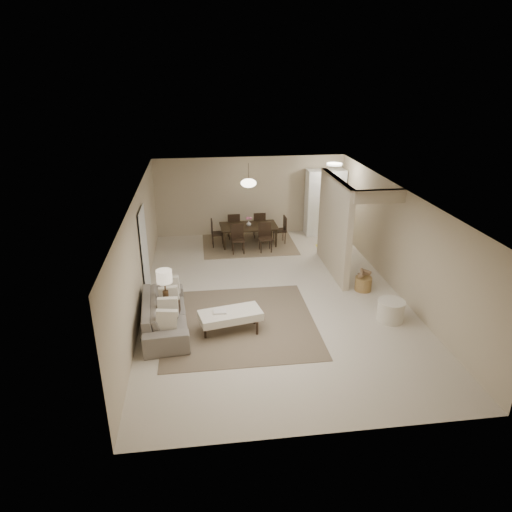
{
  "coord_description": "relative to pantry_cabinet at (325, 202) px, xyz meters",
  "views": [
    {
      "loc": [
        -1.63,
        -9.57,
        5.02
      ],
      "look_at": [
        -0.4,
        -0.02,
        1.05
      ],
      "focal_mm": 32.0,
      "sensor_mm": 36.0,
      "label": 1
    }
  ],
  "objects": [
    {
      "name": "right_wall",
      "position": [
        0.65,
        -4.15,
        0.2
      ],
      "size": [
        0.0,
        9.0,
        9.0
      ],
      "primitive_type": "plane",
      "rotation": [
        1.57,
        0.0,
        -1.57
      ],
      "color": "#C3B393",
      "rests_on": "floor"
    },
    {
      "name": "pantry_cabinet",
      "position": [
        0.0,
        0.0,
        0.0
      ],
      "size": [
        1.2,
        0.55,
        2.1
      ],
      "primitive_type": "cube",
      "color": "white",
      "rests_on": "floor"
    },
    {
      "name": "ottoman_bench",
      "position": [
        -3.46,
        -5.61,
        -0.69
      ],
      "size": [
        1.35,
        0.82,
        0.45
      ],
      "rotation": [
        0.0,
        0.0,
        0.2
      ],
      "color": "beige",
      "rests_on": "living_rug"
    },
    {
      "name": "side_table",
      "position": [
        -4.75,
        -5.27,
        -0.78
      ],
      "size": [
        0.54,
        0.54,
        0.53
      ],
      "primitive_type": "cube",
      "rotation": [
        0.0,
        0.0,
        -0.12
      ],
      "color": "black",
      "rests_on": "floor"
    },
    {
      "name": "back_wall",
      "position": [
        -2.35,
        0.35,
        0.2
      ],
      "size": [
        6.0,
        0.0,
        6.0
      ],
      "primitive_type": "plane",
      "rotation": [
        1.57,
        0.0,
        0.0
      ],
      "color": "#C3B393",
      "rests_on": "floor"
    },
    {
      "name": "dining_rug",
      "position": [
        -2.52,
        -0.7,
        -1.04
      ],
      "size": [
        2.8,
        2.1,
        0.01
      ],
      "primitive_type": "cube",
      "color": "#726546",
      "rests_on": "floor"
    },
    {
      "name": "table_lamp",
      "position": [
        -4.75,
        -5.27,
        0.05
      ],
      "size": [
        0.32,
        0.32,
        0.76
      ],
      "color": "#49331F",
      "rests_on": "side_table"
    },
    {
      "name": "vase",
      "position": [
        -2.52,
        -0.7,
        -0.37
      ],
      "size": [
        0.18,
        0.18,
        0.16
      ],
      "primitive_type": "imported",
      "rotation": [
        0.0,
        0.0,
        0.24
      ],
      "color": "silver",
      "rests_on": "dining_table"
    },
    {
      "name": "living_rug",
      "position": [
        -3.26,
        -5.31,
        -1.04
      ],
      "size": [
        3.2,
        3.2,
        0.01
      ],
      "primitive_type": "cube",
      "color": "brown",
      "rests_on": "floor"
    },
    {
      "name": "ceiling",
      "position": [
        -2.35,
        -4.15,
        1.45
      ],
      "size": [
        9.0,
        9.0,
        0.0
      ],
      "primitive_type": "plane",
      "rotation": [
        3.14,
        0.0,
        0.0
      ],
      "color": "white",
      "rests_on": "back_wall"
    },
    {
      "name": "round_pouf",
      "position": [
        -0.03,
        -5.6,
        -0.82
      ],
      "size": [
        0.58,
        0.58,
        0.45
      ],
      "primitive_type": "cylinder",
      "color": "beige",
      "rests_on": "floor"
    },
    {
      "name": "dining_chairs",
      "position": [
        -2.52,
        -0.7,
        -0.63
      ],
      "size": [
        2.28,
        1.67,
        0.85
      ],
      "color": "black",
      "rests_on": "dining_rug"
    },
    {
      "name": "yellow_mat",
      "position": [
        -0.1,
        -1.25,
        -1.04
      ],
      "size": [
        0.85,
        0.54,
        0.01
      ],
      "primitive_type": "cube",
      "rotation": [
        0.0,
        0.0,
        -0.04
      ],
      "color": "yellow",
      "rests_on": "floor"
    },
    {
      "name": "dining_table",
      "position": [
        -2.52,
        -0.7,
        -0.75
      ],
      "size": [
        1.74,
        1.0,
        0.6
      ],
      "primitive_type": "imported",
      "rotation": [
        0.0,
        0.0,
        0.02
      ],
      "color": "black",
      "rests_on": "dining_rug"
    },
    {
      "name": "pendant_light",
      "position": [
        -2.52,
        -0.7,
        0.87
      ],
      "size": [
        0.46,
        0.46,
        0.71
      ],
      "color": "#49331F",
      "rests_on": "ceiling"
    },
    {
      "name": "flush_light",
      "position": [
        -0.05,
        -0.95,
        1.41
      ],
      "size": [
        0.44,
        0.44,
        0.05
      ],
      "primitive_type": "cylinder",
      "color": "white",
      "rests_on": "ceiling"
    },
    {
      "name": "sofa",
      "position": [
        -4.8,
        -5.31,
        -0.72
      ],
      "size": [
        2.3,
        1.05,
        0.65
      ],
      "primitive_type": "imported",
      "rotation": [
        0.0,
        0.0,
        1.65
      ],
      "color": "slate",
      "rests_on": "floor"
    },
    {
      "name": "doorway",
      "position": [
        -5.32,
        -3.55,
        -0.03
      ],
      "size": [
        0.04,
        0.9,
        2.04
      ],
      "primitive_type": "cube",
      "color": "black",
      "rests_on": "floor"
    },
    {
      "name": "partition",
      "position": [
        -0.55,
        -2.9,
        0.2
      ],
      "size": [
        0.15,
        2.5,
        2.5
      ],
      "primitive_type": "cube",
      "color": "#C3B393",
      "rests_on": "floor"
    },
    {
      "name": "wicker_basket",
      "position": [
        -0.12,
        -4.15,
        -0.88
      ],
      "size": [
        0.49,
        0.49,
        0.34
      ],
      "primitive_type": "cylinder",
      "rotation": [
        0.0,
        0.0,
        -0.24
      ],
      "color": "olive",
      "rests_on": "floor"
    },
    {
      "name": "left_wall",
      "position": [
        -5.35,
        -4.15,
        0.2
      ],
      "size": [
        0.0,
        9.0,
        9.0
      ],
      "primitive_type": "plane",
      "rotation": [
        1.57,
        0.0,
        1.57
      ],
      "color": "#C3B393",
      "rests_on": "floor"
    },
    {
      "name": "floor",
      "position": [
        -2.35,
        -4.15,
        -1.05
      ],
      "size": [
        9.0,
        9.0,
        0.0
      ],
      "primitive_type": "plane",
      "color": "beige",
      "rests_on": "ground"
    }
  ]
}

